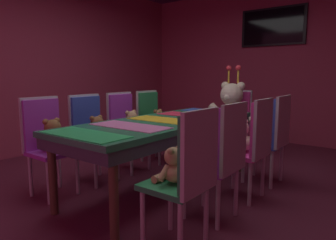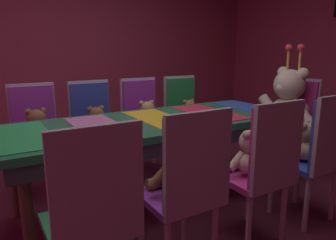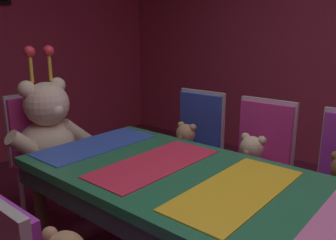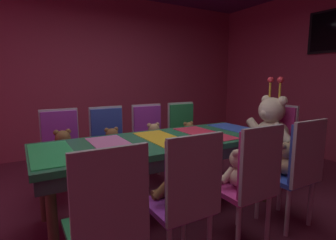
{
  "view_description": "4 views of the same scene",
  "coord_description": "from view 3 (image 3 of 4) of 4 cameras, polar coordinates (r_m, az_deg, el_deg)",
  "views": [
    {
      "loc": [
        1.96,
        -2.49,
        1.2
      ],
      "look_at": [
        0.05,
        0.0,
        0.75
      ],
      "focal_mm": 33.09,
      "sensor_mm": 36.0,
      "label": 1
    },
    {
      "loc": [
        2.16,
        -1.2,
        1.28
      ],
      "look_at": [
        -0.0,
        0.09,
        0.72
      ],
      "focal_mm": 33.59,
      "sensor_mm": 36.0,
      "label": 2
    },
    {
      "loc": [
        -1.28,
        -0.68,
        1.42
      ],
      "look_at": [
        0.13,
        0.52,
        0.96
      ],
      "focal_mm": 36.66,
      "sensor_mm": 36.0,
      "label": 3
    },
    {
      "loc": [
        2.17,
        -1.2,
        1.32
      ],
      "look_at": [
        -0.11,
        0.12,
        0.9
      ],
      "focal_mm": 27.95,
      "sensor_mm": 36.0,
      "label": 4
    }
  ],
  "objects": [
    {
      "name": "teddy_right_3",
      "position": [
        2.66,
        2.84,
        -4.17
      ],
      "size": [
        0.25,
        0.32,
        0.3
      ],
      "rotation": [
        0.0,
        0.0,
        3.14
      ],
      "color": "tan",
      "rests_on": "chair_right_3"
    },
    {
      "name": "king_teddy_bear",
      "position": [
        2.66,
        -19.11,
        -1.49
      ],
      "size": [
        0.69,
        0.53,
        0.88
      ],
      "rotation": [
        0.0,
        0.0,
        -1.57
      ],
      "color": "beige",
      "rests_on": "throne_chair"
    },
    {
      "name": "chair_right_3",
      "position": [
        2.77,
        4.68,
        -3.27
      ],
      "size": [
        0.42,
        0.41,
        0.98
      ],
      "rotation": [
        0.0,
        0.0,
        3.14
      ],
      "color": "#2D47B2",
      "rests_on": "ground_plane"
    },
    {
      "name": "throne_chair",
      "position": [
        2.84,
        -20.63,
        -3.67
      ],
      "size": [
        0.41,
        0.42,
        0.98
      ],
      "rotation": [
        0.0,
        0.0,
        -1.57
      ],
      "color": "#CC338C",
      "rests_on": "ground_plane"
    },
    {
      "name": "banquet_table",
      "position": [
        1.64,
        11.26,
        -14.06
      ],
      "size": [
        0.9,
        2.35,
        0.75
      ],
      "color": "#26724C",
      "rests_on": "ground_plane"
    },
    {
      "name": "chair_right_2",
      "position": [
        2.5,
        15.11,
        -5.69
      ],
      "size": [
        0.42,
        0.41,
        0.98
      ],
      "rotation": [
        0.0,
        0.0,
        3.14
      ],
      "color": "#CC338C",
      "rests_on": "ground_plane"
    },
    {
      "name": "teddy_right_2",
      "position": [
        2.37,
        13.56,
        -6.7
      ],
      "size": [
        0.26,
        0.34,
        0.32
      ],
      "rotation": [
        0.0,
        0.0,
        3.14
      ],
      "color": "beige",
      "rests_on": "chair_right_2"
    }
  ]
}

